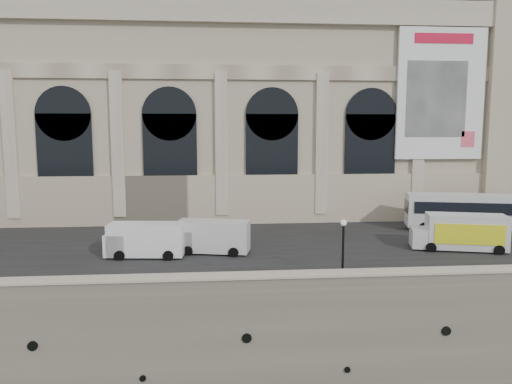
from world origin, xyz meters
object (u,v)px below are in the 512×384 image
bus_right (472,211)px  van_b (209,237)px  van_c (142,240)px  box_truck (460,232)px  lamp_right (343,250)px

bus_right → van_b: 25.14m
bus_right → van_b: bus_right is taller
van_b → van_c: van_c is taller
van_b → van_c: bearing=-171.0°
van_c → box_truck: 24.84m
bus_right → van_b: (-24.42, -5.95, -0.67)m
bus_right → box_truck: size_ratio=1.62×
van_b → box_truck: size_ratio=0.81×
bus_right → van_c: bearing=-167.1°
bus_right → van_b: size_ratio=2.01×
bus_right → lamp_right: lamp_right is taller
van_b → van_c: 5.05m
box_truck → lamp_right: 13.25m
van_c → lamp_right: 15.22m
bus_right → lamp_right: 20.94m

